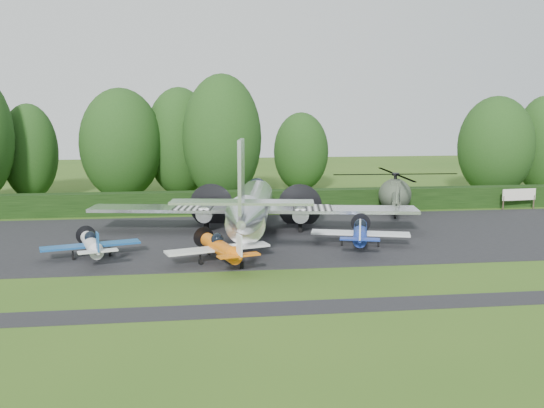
{
  "coord_description": "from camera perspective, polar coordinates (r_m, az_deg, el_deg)",
  "views": [
    {
      "loc": [
        -0.78,
        -33.7,
        9.67
      ],
      "look_at": [
        4.83,
        10.09,
        2.5
      ],
      "focal_mm": 40.0,
      "sensor_mm": 36.0,
      "label": 1
    }
  ],
  "objects": [
    {
      "name": "light_plane_blue",
      "position": [
        42.1,
        8.29,
        -2.64
      ],
      "size": [
        6.78,
        7.13,
        2.6
      ],
      "rotation": [
        0.0,
        0.0,
        0.28
      ],
      "color": "navy",
      "rests_on": "ground"
    },
    {
      "name": "tree_7",
      "position": [
        61.49,
        -4.71,
        6.17
      ],
      "size": [
        7.95,
        7.95,
        12.87
      ],
      "color": "black",
      "rests_on": "ground"
    },
    {
      "name": "light_plane_white",
      "position": [
        40.18,
        -16.61,
        -3.65
      ],
      "size": [
        6.17,
        6.49,
        2.37
      ],
      "rotation": [
        0.0,
        0.0,
        -0.28
      ],
      "color": "silver",
      "rests_on": "ground"
    },
    {
      "name": "tree_1",
      "position": [
        75.0,
        24.09,
        5.15
      ],
      "size": [
        6.02,
        6.02,
        10.81
      ],
      "color": "black",
      "rests_on": "ground"
    },
    {
      "name": "helicopter",
      "position": [
        56.04,
        11.53,
        1.14
      ],
      "size": [
        11.38,
        13.33,
        3.67
      ],
      "rotation": [
        0.0,
        0.0,
        0.31
      ],
      "color": "#3C4736",
      "rests_on": "ground"
    },
    {
      "name": "taxiway_verge",
      "position": [
        29.35,
        -5.46,
        -10.05
      ],
      "size": [
        70.0,
        2.0,
        0.0
      ],
      "primitive_type": "cube",
      "color": "black",
      "rests_on": "ground"
    },
    {
      "name": "tree_0",
      "position": [
        69.59,
        2.74,
        4.93
      ],
      "size": [
        6.27,
        6.27,
        8.96
      ],
      "color": "black",
      "rests_on": "ground"
    },
    {
      "name": "tree_9",
      "position": [
        69.51,
        20.31,
        5.1
      ],
      "size": [
        7.98,
        7.98,
        10.74
      ],
      "color": "black",
      "rests_on": "ground"
    },
    {
      "name": "tree_8",
      "position": [
        64.81,
        -14.02,
        5.49
      ],
      "size": [
        8.47,
        8.47,
        11.52
      ],
      "color": "black",
      "rests_on": "ground"
    },
    {
      "name": "sign_board",
      "position": [
        61.59,
        22.23,
        0.75
      ],
      "size": [
        3.48,
        0.13,
        1.96
      ],
      "rotation": [
        0.0,
        0.0,
        -0.1
      ],
      "color": "#3F3326",
      "rests_on": "ground"
    },
    {
      "name": "ground",
      "position": [
        35.07,
        -5.79,
        -6.83
      ],
      "size": [
        160.0,
        160.0,
        0.0
      ],
      "primitive_type": "plane",
      "color": "#2F5317",
      "rests_on": "ground"
    },
    {
      "name": "tree_5",
      "position": [
        67.92,
        -21.86,
        4.58
      ],
      "size": [
        5.75,
        5.75,
        9.94
      ],
      "color": "black",
      "rests_on": "ground"
    },
    {
      "name": "hedgerow",
      "position": [
        55.56,
        -6.39,
        -0.86
      ],
      "size": [
        90.0,
        1.6,
        2.0
      ],
      "primitive_type": "cube",
      "color": "black",
      "rests_on": "ground"
    },
    {
      "name": "transport_plane",
      "position": [
        45.0,
        -1.85,
        -0.28
      ],
      "size": [
        25.07,
        19.23,
        8.04
      ],
      "rotation": [
        0.0,
        0.0,
        0.16
      ],
      "color": "silver",
      "rests_on": "ground"
    },
    {
      "name": "apron",
      "position": [
        44.77,
        -6.14,
        -3.3
      ],
      "size": [
        70.0,
        18.0,
        0.01
      ],
      "primitive_type": "cube",
      "color": "black",
      "rests_on": "ground"
    },
    {
      "name": "tree_3",
      "position": [
        66.39,
        -8.69,
        5.8
      ],
      "size": [
        7.35,
        7.35,
        11.68
      ],
      "color": "black",
      "rests_on": "ground"
    },
    {
      "name": "light_plane_orange",
      "position": [
        37.48,
        -4.87,
        -4.1
      ],
      "size": [
        6.59,
        6.93,
        2.53
      ],
      "rotation": [
        0.0,
        0.0,
        -0.3
      ],
      "color": "orange",
      "rests_on": "ground"
    }
  ]
}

